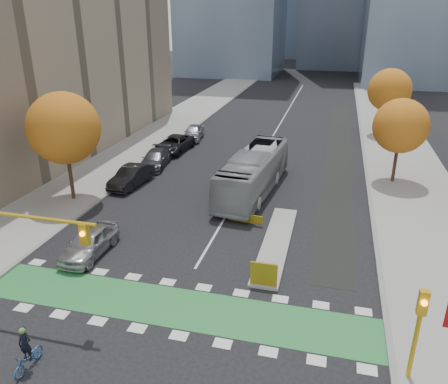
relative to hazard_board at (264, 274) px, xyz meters
The scene contains 22 objects.
ground 5.85m from the hazard_board, 133.60° to the right, with size 300.00×300.00×0.00m, color black.
sidewalk_west 23.59m from the hazard_board, 137.92° to the left, with size 7.00×120.00×0.15m, color gray.
sidewalk_east 18.45m from the hazard_board, 58.98° to the left, with size 7.00×120.00×0.15m, color gray.
curb_west 21.12m from the hazard_board, 131.54° to the left, with size 0.30×120.00×0.16m, color gray.
curb_east 16.92m from the hazard_board, 69.21° to the left, with size 0.30×120.00×0.16m, color gray.
bike_crossing 4.89m from the hazard_board, 145.98° to the right, with size 20.00×3.00×0.01m, color #297D39.
centre_line 36.03m from the hazard_board, 96.38° to the left, with size 0.15×70.00×0.01m, color silver.
bike_lane_paint 26.05m from the hazard_board, 82.27° to the left, with size 2.50×50.00×0.01m, color black.
median_island 4.85m from the hazard_board, 90.00° to the left, with size 1.60×10.00×0.16m, color gray.
hazard_board is the anchor object (origin of this frame).
building_west 35.18m from the hazard_board, 147.56° to the left, with size 16.00×44.00×25.00m, color gray.
tree_west 18.44m from the hazard_board, 154.01° to the left, with size 5.20×5.20×8.22m.
tree_east_near 19.93m from the hazard_board, 65.80° to the left, with size 4.40×4.40×7.08m.
tree_east_far 35.13m from the hazard_board, 75.88° to the left, with size 4.80×4.80×7.65m.
traffic_signal_east 8.26m from the hazard_board, 35.92° to the right, with size 0.35×0.43×4.10m.
cyclist 11.35m from the hazard_board, 136.04° to the right, with size 0.61×1.72×1.99m.
bus 13.20m from the hazard_board, 103.08° to the left, with size 2.85×12.19×3.39m, color #969B9C.
parked_car_a 10.53m from the hazard_board, behind, with size 1.89×4.69×1.60m, color #A7A7AD.
parked_car_b 17.47m from the hazard_board, 138.08° to the left, with size 1.73×4.97×1.64m, color black.
parked_car_c 21.14m from the hazard_board, 127.94° to the left, with size 2.12×5.21×1.51m, color #444448.
parked_car_d 25.27m from the hazard_board, 120.96° to the left, with size 2.67×5.79×1.61m, color black.
parked_car_e 29.47m from the hazard_board, 115.15° to the left, with size 1.94×4.81×1.64m, color #A2A2A7.
Camera 1 is at (6.78, -14.90, 13.24)m, focal length 35.00 mm.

